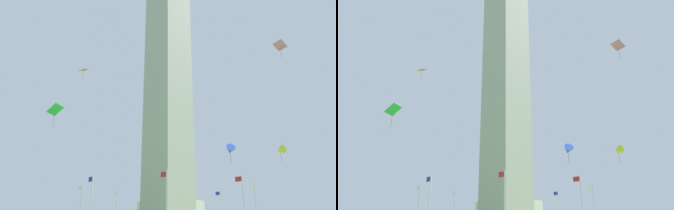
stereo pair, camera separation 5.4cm
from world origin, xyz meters
The scene contains 11 objects.
obelisk_monument centered at (0.00, 0.00, 28.97)m, with size 6.37×6.37×57.94m.
flagpole_ne centered at (9.98, 9.93, 4.61)m, with size 1.12×0.14×8.43m.
flagpole_e centered at (0.06, 14.04, 4.61)m, with size 1.12×0.14×8.43m.
flagpole_se centered at (-9.87, 9.93, 4.61)m, with size 1.12×0.14×8.43m.
flagpole_s centered at (-13.98, 0.00, 4.61)m, with size 1.12×0.14×8.43m.
flagpole_sw centered at (-9.87, -9.93, 4.61)m, with size 1.12×0.14×8.43m.
kite_yellow_delta centered at (-23.52, 7.76, 9.01)m, with size 1.18×1.25×1.68m.
kite_pink_diamond centered at (-21.15, -1.60, 25.99)m, with size 1.75×1.61×2.53m.
kite_blue_delta centered at (-11.04, -2.19, 12.69)m, with size 2.33×2.25×2.93m.
kite_green_diamond centered at (-7.10, 23.46, 13.43)m, with size 1.62×1.74×2.40m.
kite_orange_diamond centered at (5.80, 14.12, 26.42)m, with size 1.58×1.51×2.14m.
Camera 1 is at (-36.91, 36.10, 2.18)m, focal length 32.95 mm.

